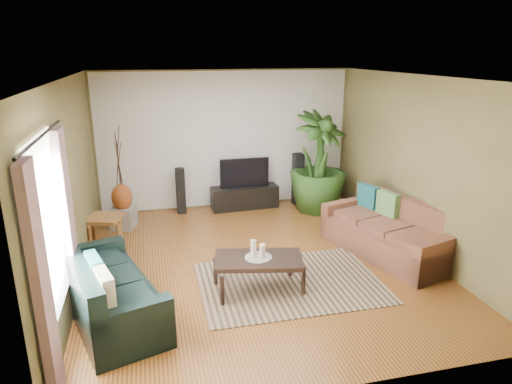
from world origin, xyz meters
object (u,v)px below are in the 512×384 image
object	(u,v)px
coffee_table	(258,274)
tv_stand	(245,197)
speaker_left	(181,191)
television	(244,173)
side_table	(106,232)
sofa_right	(387,228)
pedestal	(124,217)
sofa_left	(110,284)
speaker_right	(298,179)
vase	(122,198)
potted_plant	(318,162)

from	to	relation	value
coffee_table	tv_stand	size ratio (longest dim) A/B	0.85
tv_stand	speaker_left	distance (m)	1.28
coffee_table	tv_stand	world-z (taller)	coffee_table
television	side_table	distance (m)	2.96
sofa_right	pedestal	size ratio (longest dim) A/B	5.41
sofa_right	coffee_table	world-z (taller)	sofa_right
sofa_left	side_table	world-z (taller)	sofa_left
television	pedestal	xyz separation A→B (m)	(-2.33, -0.56, -0.54)
sofa_left	coffee_table	bearing A→B (deg)	-101.97
tv_stand	television	size ratio (longest dim) A/B	1.36
tv_stand	speaker_right	world-z (taller)	speaker_right
tv_stand	speaker_left	size ratio (longest dim) A/B	1.49
pedestal	side_table	bearing A→B (deg)	-105.97
vase	side_table	distance (m)	0.92
speaker_left	vase	world-z (taller)	speaker_left
sofa_left	sofa_right	xyz separation A→B (m)	(4.05, 0.83, 0.00)
speaker_left	sofa_right	bearing A→B (deg)	-45.92
sofa_right	vase	world-z (taller)	sofa_right
television	potted_plant	world-z (taller)	potted_plant
sofa_right	pedestal	distance (m)	4.52
pedestal	side_table	world-z (taller)	side_table
side_table	sofa_right	bearing A→B (deg)	-16.35
tv_stand	vase	bearing A→B (deg)	-169.00
tv_stand	television	distance (m)	0.51
sofa_left	tv_stand	distance (m)	4.21
television	speaker_left	world-z (taller)	television
sofa_left	television	size ratio (longest dim) A/B	2.02
coffee_table	speaker_right	size ratio (longest dim) A/B	1.08
coffee_table	tv_stand	bearing A→B (deg)	92.51
television	side_table	xyz separation A→B (m)	(-2.57, -1.40, -0.47)
coffee_table	speaker_right	xyz separation A→B (m)	(1.64, 3.28, 0.30)
pedestal	side_table	size ratio (longest dim) A/B	0.72
speaker_right	side_table	xyz separation A→B (m)	(-3.68, -1.40, -0.26)
television	speaker_right	xyz separation A→B (m)	(1.12, 0.00, -0.20)
tv_stand	speaker_left	xyz separation A→B (m)	(-1.26, 0.00, 0.22)
sofa_left	speaker_right	distance (m)	4.92
speaker_right	pedestal	size ratio (longest dim) A/B	2.73
sofa_right	vase	xyz separation A→B (m)	(-4.01, 2.09, 0.14)
speaker_right	vase	xyz separation A→B (m)	(-3.44, -0.56, 0.04)
sofa_left	speaker_left	bearing A→B (deg)	-35.50
speaker_left	pedestal	distance (m)	1.23
vase	television	bearing A→B (deg)	13.48
sofa_left	speaker_right	size ratio (longest dim) A/B	1.87
potted_plant	television	bearing A→B (deg)	160.89
speaker_right	television	bearing A→B (deg)	177.23
television	vase	distance (m)	2.40
side_table	pedestal	bearing A→B (deg)	74.03
speaker_left	potted_plant	bearing A→B (deg)	-14.18
sofa_left	sofa_right	distance (m)	4.13
sofa_left	pedestal	distance (m)	2.92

